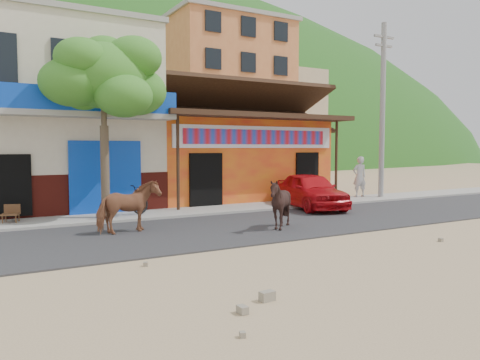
# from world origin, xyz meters

# --- Properties ---
(ground) EXTENTS (120.00, 120.00, 0.00)m
(ground) POSITION_xyz_m (0.00, 0.00, 0.00)
(ground) COLOR #9E825B
(ground) RESTS_ON ground
(road) EXTENTS (60.00, 5.00, 0.04)m
(road) POSITION_xyz_m (0.00, 2.50, 0.02)
(road) COLOR #28282B
(road) RESTS_ON ground
(sidewalk) EXTENTS (60.00, 2.00, 0.12)m
(sidewalk) POSITION_xyz_m (0.00, 6.00, 0.06)
(sidewalk) COLOR gray
(sidewalk) RESTS_ON ground
(dance_club) EXTENTS (8.00, 6.00, 3.60)m
(dance_club) POSITION_xyz_m (2.00, 10.00, 1.80)
(dance_club) COLOR orange
(dance_club) RESTS_ON ground
(cafe_building) EXTENTS (7.00, 6.00, 7.00)m
(cafe_building) POSITION_xyz_m (-5.50, 10.00, 3.50)
(cafe_building) COLOR beige
(cafe_building) RESTS_ON ground
(apartment_front) EXTENTS (9.00, 9.00, 12.00)m
(apartment_front) POSITION_xyz_m (9.00, 24.00, 6.00)
(apartment_front) COLOR #CC723F
(apartment_front) RESTS_ON ground
(apartment_rear) EXTENTS (8.00, 8.00, 10.00)m
(apartment_rear) POSITION_xyz_m (18.00, 30.00, 5.00)
(apartment_rear) COLOR tan
(apartment_rear) RESTS_ON ground
(hillside) EXTENTS (100.00, 40.00, 24.00)m
(hillside) POSITION_xyz_m (0.00, 70.00, 12.00)
(hillside) COLOR #194C14
(hillside) RESTS_ON ground
(tree) EXTENTS (3.00, 3.00, 6.00)m
(tree) POSITION_xyz_m (-4.60, 5.80, 3.12)
(tree) COLOR #2D721E
(tree) RESTS_ON sidewalk
(utility_pole) EXTENTS (0.24, 0.24, 8.00)m
(utility_pole) POSITION_xyz_m (8.20, 6.00, 4.12)
(utility_pole) COLOR gray
(utility_pole) RESTS_ON sidewalk
(cow_tan) EXTENTS (1.83, 1.08, 1.45)m
(cow_tan) POSITION_xyz_m (-4.64, 3.08, 0.77)
(cow_tan) COLOR #945A3B
(cow_tan) RESTS_ON road
(cow_dark) EXTENTS (1.34, 1.20, 1.46)m
(cow_dark) POSITION_xyz_m (-0.64, 1.51, 0.77)
(cow_dark) COLOR black
(cow_dark) RESTS_ON road
(red_car) EXTENTS (2.50, 4.38, 1.40)m
(red_car) POSITION_xyz_m (3.08, 4.80, 0.74)
(red_car) COLOR red
(red_car) RESTS_ON road
(scooter) EXTENTS (2.03, 1.25, 1.00)m
(scooter) POSITION_xyz_m (-4.00, 5.75, 0.62)
(scooter) COLOR black
(scooter) RESTS_ON sidewalk
(pedestrian) EXTENTS (0.77, 0.59, 1.89)m
(pedestrian) POSITION_xyz_m (7.34, 6.52, 1.06)
(pedestrian) COLOR silver
(pedestrian) RESTS_ON sidewalk
(cafe_chair_left) EXTENTS (0.59, 0.59, 1.01)m
(cafe_chair_left) POSITION_xyz_m (-7.39, 6.22, 0.63)
(cafe_chair_left) COLOR #493218
(cafe_chair_left) RESTS_ON sidewalk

